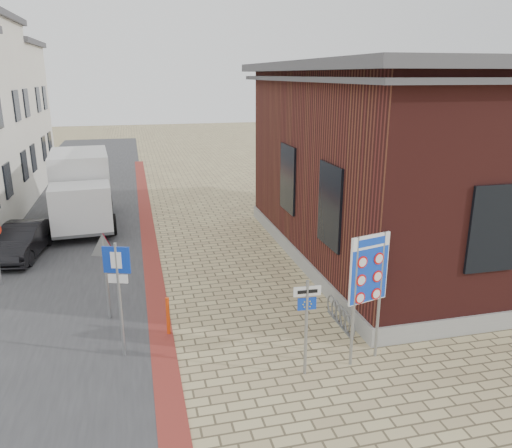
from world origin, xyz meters
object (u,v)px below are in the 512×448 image
box_truck (81,189)px  parking_sign (118,280)px  essen_sign (307,314)px  sedan (22,241)px  bollard (168,316)px  border_sign (369,271)px

box_truck → parking_sign: box_truck is taller
box_truck → essen_sign: 14.48m
sedan → bollard: bearing=-48.0°
box_truck → border_sign: size_ratio=1.98×
box_truck → bollard: bearing=-79.2°
essen_sign → parking_sign: parking_sign is taller
box_truck → essen_sign: size_ratio=2.72×
sedan → border_sign: (9.00, -9.33, 1.61)m
sedan → parking_sign: 8.73m
parking_sign → essen_sign: bearing=-3.9°
essen_sign → bollard: bearing=140.4°
sedan → border_sign: border_sign is taller
sedan → border_sign: size_ratio=1.21×
sedan → essen_sign: (7.50, -9.53, 0.86)m
border_sign → bollard: bearing=137.0°
essen_sign → sedan: bearing=130.4°
parking_sign → bollard: (1.10, 0.80, -1.44)m
border_sign → bollard: 5.17m
parking_sign → box_truck: bearing=118.4°
sedan → parking_sign: parking_sign is taller
box_truck → bollard: (2.88, -10.81, -1.10)m
bollard → parking_sign: bearing=-144.0°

